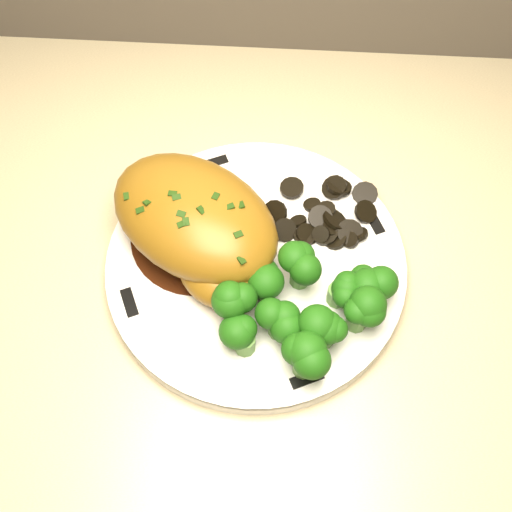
# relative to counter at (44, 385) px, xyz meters

# --- Properties ---
(counter) EXTENTS (2.08, 0.69, 1.02)m
(counter) POSITION_rel_counter_xyz_m (0.00, 0.00, 0.00)
(counter) COLOR brown
(counter) RESTS_ON ground
(plate) EXTENTS (0.37, 0.37, 0.02)m
(plate) POSITION_rel_counter_xyz_m (0.35, -0.00, 0.46)
(plate) COLOR white
(plate) RESTS_ON counter
(rim_accent_0) EXTENTS (0.02, 0.03, 0.00)m
(rim_accent_0) POSITION_rel_counter_xyz_m (0.46, 0.05, 0.47)
(rim_accent_0) COLOR black
(rim_accent_0) RESTS_ON plate
(rim_accent_1) EXTENTS (0.03, 0.02, 0.00)m
(rim_accent_1) POSITION_rel_counter_xyz_m (0.29, 0.11, 0.47)
(rim_accent_1) COLOR black
(rim_accent_1) RESTS_ON plate
(rim_accent_2) EXTENTS (0.02, 0.03, 0.00)m
(rim_accent_2) POSITION_rel_counter_xyz_m (0.23, -0.06, 0.47)
(rim_accent_2) COLOR black
(rim_accent_2) RESTS_ON plate
(rim_accent_3) EXTENTS (0.03, 0.02, 0.00)m
(rim_accent_3) POSITION_rel_counter_xyz_m (0.40, -0.12, 0.47)
(rim_accent_3) COLOR black
(rim_accent_3) RESTS_ON plate
(gravy_pool) EXTENTS (0.13, 0.13, 0.00)m
(gravy_pool) POSITION_rel_counter_xyz_m (0.29, 0.02, 0.47)
(gravy_pool) COLOR black
(gravy_pool) RESTS_ON plate
(chicken_breast) EXTENTS (0.21, 0.20, 0.07)m
(chicken_breast) POSITION_rel_counter_xyz_m (0.29, 0.01, 0.50)
(chicken_breast) COLOR #8F6218
(chicken_breast) RESTS_ON plate
(mushroom_pile) EXTENTS (0.10, 0.07, 0.03)m
(mushroom_pile) POSITION_rel_counter_xyz_m (0.40, 0.05, 0.47)
(mushroom_pile) COLOR black
(mushroom_pile) RESTS_ON plate
(broccoli_florets) EXTENTS (0.15, 0.12, 0.05)m
(broccoli_florets) POSITION_rel_counter_xyz_m (0.39, -0.06, 0.49)
(broccoli_florets) COLOR #518437
(broccoli_florets) RESTS_ON plate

